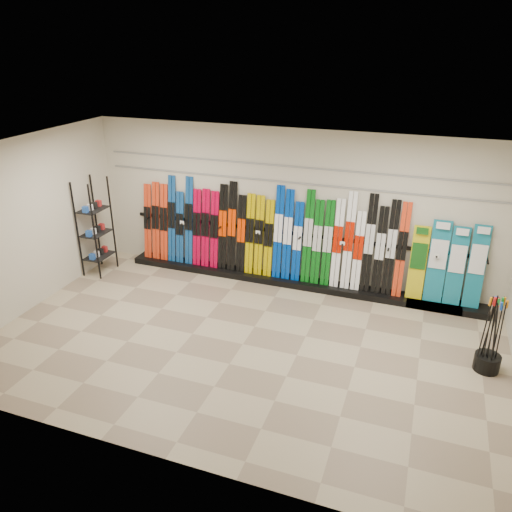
% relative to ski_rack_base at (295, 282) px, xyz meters
% --- Properties ---
extents(floor, '(8.00, 8.00, 0.00)m').
position_rel_ski_rack_base_xyz_m(floor, '(-0.22, -2.28, -0.06)').
color(floor, '#86725C').
rests_on(floor, ground).
extents(back_wall, '(8.00, 0.00, 8.00)m').
position_rel_ski_rack_base_xyz_m(back_wall, '(-0.22, 0.22, 1.44)').
color(back_wall, beige).
rests_on(back_wall, floor).
extents(left_wall, '(0.00, 5.00, 5.00)m').
position_rel_ski_rack_base_xyz_m(left_wall, '(-4.22, -2.28, 1.44)').
color(left_wall, beige).
rests_on(left_wall, floor).
extents(ceiling, '(8.00, 8.00, 0.00)m').
position_rel_ski_rack_base_xyz_m(ceiling, '(-0.22, -2.28, 2.94)').
color(ceiling, silver).
rests_on(ceiling, back_wall).
extents(ski_rack_base, '(8.00, 0.40, 0.12)m').
position_rel_ski_rack_base_xyz_m(ski_rack_base, '(0.00, 0.00, 0.00)').
color(ski_rack_base, black).
rests_on(ski_rack_base, floor).
extents(skis, '(5.37, 0.27, 1.83)m').
position_rel_ski_rack_base_xyz_m(skis, '(-0.65, 0.07, 0.89)').
color(skis, red).
rests_on(skis, ski_rack_base).
extents(snowboards, '(1.25, 0.23, 1.48)m').
position_rel_ski_rack_base_xyz_m(snowboards, '(2.71, 0.07, 0.77)').
color(snowboards, gold).
rests_on(snowboards, ski_rack_base).
extents(accessory_rack, '(0.40, 0.60, 1.96)m').
position_rel_ski_rack_base_xyz_m(accessory_rack, '(-3.97, -0.77, 0.92)').
color(accessory_rack, black).
rests_on(accessory_rack, floor).
extents(pole_bin, '(0.37, 0.37, 0.25)m').
position_rel_ski_rack_base_xyz_m(pole_bin, '(3.38, -1.68, 0.07)').
color(pole_bin, black).
rests_on(pole_bin, floor).
extents(ski_poles, '(0.28, 0.24, 1.18)m').
position_rel_ski_rack_base_xyz_m(ski_poles, '(3.35, -1.71, 0.55)').
color(ski_poles, black).
rests_on(ski_poles, pole_bin).
extents(slatwall_rail_0, '(7.60, 0.02, 0.03)m').
position_rel_ski_rack_base_xyz_m(slatwall_rail_0, '(-0.22, 0.20, 1.94)').
color(slatwall_rail_0, gray).
rests_on(slatwall_rail_0, back_wall).
extents(slatwall_rail_1, '(7.60, 0.02, 0.03)m').
position_rel_ski_rack_base_xyz_m(slatwall_rail_1, '(-0.22, 0.20, 2.24)').
color(slatwall_rail_1, gray).
rests_on(slatwall_rail_1, back_wall).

